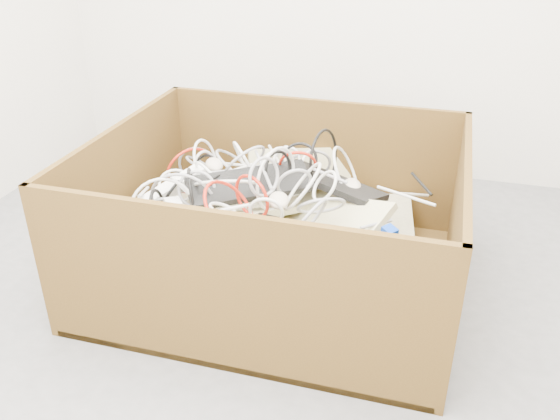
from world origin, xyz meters
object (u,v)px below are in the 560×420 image
(power_strip_left, at_px, (171,188))
(cardboard_box, at_px, (274,248))
(vga_plug, at_px, (390,230))
(power_strip_right, at_px, (183,224))

(power_strip_left, bearing_deg, cardboard_box, -54.81)
(cardboard_box, relative_size, vga_plug, 29.47)
(cardboard_box, relative_size, power_strip_right, 4.63)
(cardboard_box, relative_size, power_strip_left, 4.33)
(power_strip_left, height_order, power_strip_right, power_strip_left)
(cardboard_box, height_order, power_strip_left, cardboard_box)
(cardboard_box, bearing_deg, power_strip_left, -179.12)
(power_strip_left, bearing_deg, power_strip_right, -112.46)
(cardboard_box, bearing_deg, power_strip_right, -135.58)
(cardboard_box, xyz_separation_m, vga_plug, (0.45, -0.13, 0.22))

